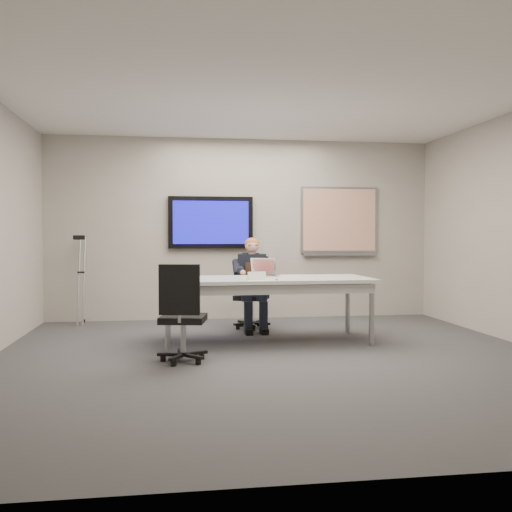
{
  "coord_description": "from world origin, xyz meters",
  "views": [
    {
      "loc": [
        -1.07,
        -5.85,
        1.29
      ],
      "look_at": [
        -0.07,
        1.05,
        1.05
      ],
      "focal_mm": 40.0,
      "sensor_mm": 36.0,
      "label": 1
    }
  ],
  "objects": [
    {
      "name": "floor",
      "position": [
        0.0,
        0.0,
        0.0
      ],
      "size": [
        6.0,
        6.0,
        0.02
      ],
      "primitive_type": "cube",
      "color": "#363638",
      "rests_on": "ground"
    },
    {
      "name": "name_tent",
      "position": [
        -0.11,
        0.72,
        0.83
      ],
      "size": [
        0.24,
        0.14,
        0.09
      ],
      "primitive_type": null,
      "rotation": [
        0.0,
        0.0,
        0.34
      ],
      "color": "white",
      "rests_on": "conference_table"
    },
    {
      "name": "seated_person",
      "position": [
        0.0,
        1.81,
        0.51
      ],
      "size": [
        0.41,
        0.7,
        1.27
      ],
      "rotation": [
        0.0,
        0.0,
        -0.1
      ],
      "color": "#202736",
      "rests_on": "office_chair_far"
    },
    {
      "name": "conference_table",
      "position": [
        0.04,
        0.97,
        0.69
      ],
      "size": [
        2.56,
        1.1,
        0.78
      ],
      "rotation": [
        0.0,
        0.0,
        0.02
      ],
      "color": "silver",
      "rests_on": "ground"
    },
    {
      "name": "ceiling",
      "position": [
        0.0,
        0.0,
        2.8
      ],
      "size": [
        6.0,
        6.0,
        0.02
      ],
      "primitive_type": "cube",
      "color": "white",
      "rests_on": "wall_back"
    },
    {
      "name": "pen",
      "position": [
        0.11,
        0.61,
        0.79
      ],
      "size": [
        0.02,
        0.13,
        0.01
      ],
      "primitive_type": "cylinder",
      "rotation": [
        0.0,
        1.57,
        1.52
      ],
      "color": "black",
      "rests_on": "conference_table"
    },
    {
      "name": "crutch",
      "position": [
        -2.41,
        2.75,
        0.67
      ],
      "size": [
        0.34,
        0.76,
        1.39
      ],
      "primitive_type": null,
      "rotation": [
        -0.25,
        0.0,
        0.22
      ],
      "color": "#96989D",
      "rests_on": "ground"
    },
    {
      "name": "whiteboard",
      "position": [
        1.55,
        2.97,
        1.53
      ],
      "size": [
        1.25,
        0.08,
        1.1
      ],
      "color": "#96989E",
      "rests_on": "wall_back"
    },
    {
      "name": "office_chair_far",
      "position": [
        0.02,
        2.04,
        0.31
      ],
      "size": [
        0.61,
        0.61,
        1.0
      ],
      "rotation": [
        0.0,
        0.0,
        -0.33
      ],
      "color": "black",
      "rests_on": "ground"
    },
    {
      "name": "wall_front",
      "position": [
        0.0,
        -3.0,
        1.4
      ],
      "size": [
        6.0,
        0.02,
        2.8
      ],
      "primitive_type": "cube",
      "color": "#A9A299",
      "rests_on": "ground"
    },
    {
      "name": "office_chair_near",
      "position": [
        -0.98,
        -0.04,
        0.32
      ],
      "size": [
        0.56,
        0.56,
        1.01
      ],
      "rotation": [
        0.0,
        0.0,
        2.95
      ],
      "color": "black",
      "rests_on": "ground"
    },
    {
      "name": "tv_display",
      "position": [
        -0.5,
        2.95,
        1.5
      ],
      "size": [
        1.3,
        0.09,
        0.8
      ],
      "color": "black",
      "rests_on": "wall_back"
    },
    {
      "name": "wall_back",
      "position": [
        0.0,
        3.0,
        1.4
      ],
      "size": [
        6.0,
        0.02,
        2.8
      ],
      "primitive_type": "cube",
      "color": "#A9A299",
      "rests_on": "ground"
    },
    {
      "name": "laptop",
      "position": [
        0.07,
        1.26,
        0.84
      ],
      "size": [
        0.38,
        0.41,
        0.23
      ],
      "rotation": [
        0.0,
        0.0,
        -0.42
      ],
      "color": "#AAAAAC",
      "rests_on": "conference_table"
    }
  ]
}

